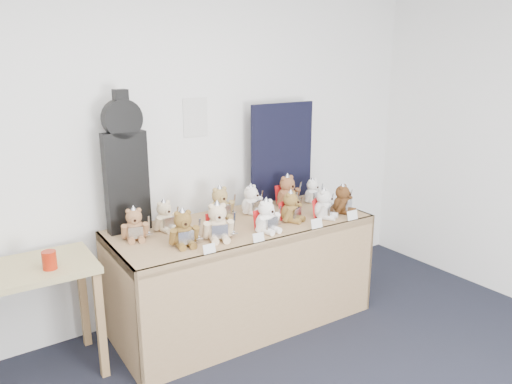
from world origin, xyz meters
TOP-DOWN VIEW (x-y plane):
  - room_shell at (0.77, 2.49)m, footprint 6.00×6.00m
  - display_table at (0.87, 1.92)m, footprint 1.98×0.89m
  - side_table at (-0.67, 2.16)m, footprint 0.95×0.55m
  - guitar_case at (0.12, 2.33)m, footprint 0.31×0.09m
  - navy_board at (1.51, 2.34)m, footprint 0.62×0.03m
  - red_cup at (-0.49, 2.05)m, footprint 0.09×0.09m
  - teddy_front_far_left at (0.31, 1.84)m, footprint 0.23×0.20m
  - teddy_front_left at (0.55, 1.81)m, footprint 0.24×0.23m
  - teddy_front_centre at (0.92, 1.75)m, footprint 0.22×0.19m
  - teddy_front_right at (1.21, 1.83)m, footprint 0.22×0.21m
  - teddy_front_far_right at (1.46, 1.74)m, footprint 0.22×0.22m
  - teddy_front_end at (1.67, 1.76)m, footprint 0.22×0.21m
  - teddy_back_left at (0.34, 2.19)m, footprint 0.21×0.18m
  - teddy_back_centre_left at (0.80, 2.19)m, footprint 0.23×0.19m
  - teddy_back_centre_right at (1.06, 2.15)m, footprint 0.22×0.20m
  - teddy_back_right at (1.43, 2.16)m, footprint 0.24×0.20m
  - teddy_back_end at (1.67, 2.11)m, footprint 0.20×0.17m
  - teddy_back_far_left at (0.09, 2.13)m, footprint 0.21×0.19m
  - entry_card_a at (0.38, 1.63)m, footprint 0.09×0.02m
  - entry_card_b at (0.75, 1.61)m, footprint 0.09×0.02m
  - entry_card_c at (1.26, 1.59)m, footprint 0.10×0.02m
  - entry_card_d at (1.61, 1.58)m, footprint 0.10×0.02m

SIDE VIEW (x-z plane):
  - display_table at x=0.87m, z-range 0.23..1.05m
  - side_table at x=-0.67m, z-range 0.26..1.04m
  - red_cup at x=-0.49m, z-range 0.78..0.89m
  - entry_card_a at x=0.38m, z-range 0.82..0.88m
  - entry_card_b at x=0.75m, z-range 0.82..0.88m
  - entry_card_c at x=1.26m, z-range 0.82..0.89m
  - entry_card_d at x=1.61m, z-range 0.82..0.89m
  - teddy_back_end at x=1.67m, z-range 0.79..1.03m
  - teddy_back_left at x=0.34m, z-range 0.79..1.04m
  - teddy_back_far_left at x=0.09m, z-range 0.79..1.04m
  - teddy_front_right at x=1.21m, z-range 0.79..1.05m
  - teddy_front_end at x=1.67m, z-range 0.79..1.05m
  - teddy_back_centre_right at x=1.06m, z-range 0.79..1.05m
  - teddy_front_far_right at x=1.46m, z-range 0.79..1.05m
  - teddy_front_centre at x=0.92m, z-range 0.79..1.06m
  - teddy_front_far_left at x=0.31m, z-range 0.79..1.06m
  - teddy_back_centre_left at x=0.80m, z-range 0.79..1.07m
  - teddy_back_right at x=1.43m, z-range 0.78..1.08m
  - teddy_front_left at x=0.55m, z-range 0.78..1.08m
  - navy_board at x=1.51m, z-range 0.81..1.65m
  - guitar_case at x=0.12m, z-range 0.80..1.80m
  - room_shell at x=0.77m, z-range -1.44..4.56m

